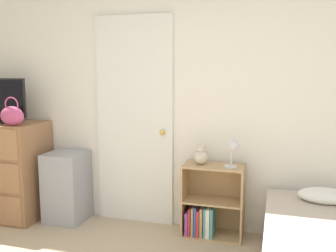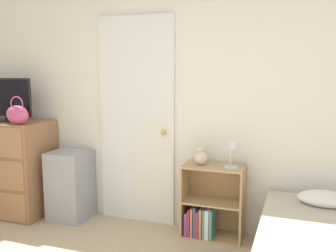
# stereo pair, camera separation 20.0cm
# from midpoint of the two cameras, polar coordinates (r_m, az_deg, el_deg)

# --- Properties ---
(wall_back) EXTENTS (10.00, 0.06, 2.55)m
(wall_back) POSITION_cam_midpoint_polar(r_m,az_deg,el_deg) (3.66, 3.76, 4.12)
(wall_back) COLOR white
(wall_back) RESTS_ON ground_plane
(door_closed) EXTENTS (0.80, 0.09, 2.09)m
(door_closed) POSITION_cam_midpoint_polar(r_m,az_deg,el_deg) (3.79, -3.27, 0.74)
(door_closed) COLOR white
(door_closed) RESTS_ON ground_plane
(dresser) EXTENTS (0.87, 0.54, 1.02)m
(dresser) POSITION_cam_midpoint_polar(r_m,az_deg,el_deg) (4.41, -21.67, -5.85)
(dresser) COLOR #996B47
(dresser) RESTS_ON ground_plane
(tv) EXTENTS (0.64, 0.16, 0.46)m
(tv) POSITION_cam_midpoint_polar(r_m,az_deg,el_deg) (4.27, -22.32, 3.85)
(tv) COLOR black
(tv) RESTS_ON dresser
(handbag) EXTENTS (0.26, 0.12, 0.28)m
(handbag) POSITION_cam_midpoint_polar(r_m,az_deg,el_deg) (3.99, -20.66, 1.65)
(handbag) COLOR #C64C7F
(handbag) RESTS_ON dresser
(storage_bin) EXTENTS (0.38, 0.39, 0.72)m
(storage_bin) POSITION_cam_midpoint_polar(r_m,az_deg,el_deg) (4.09, -13.29, -8.73)
(storage_bin) COLOR #999EA8
(storage_bin) RESTS_ON ground_plane
(bookshelf) EXTENTS (0.56, 0.29, 0.69)m
(bookshelf) POSITION_cam_midpoint_polar(r_m,az_deg,el_deg) (3.62, 7.84, -12.37)
(bookshelf) COLOR tan
(bookshelf) RESTS_ON ground_plane
(teddy_bear) EXTENTS (0.13, 0.13, 0.20)m
(teddy_bear) POSITION_cam_midpoint_polar(r_m,az_deg,el_deg) (3.49, 6.66, -4.51)
(teddy_bear) COLOR beige
(teddy_bear) RESTS_ON bookshelf
(desk_lamp) EXTENTS (0.14, 0.13, 0.26)m
(desk_lamp) POSITION_cam_midpoint_polar(r_m,az_deg,el_deg) (3.37, 11.52, -3.46)
(desk_lamp) COLOR silver
(desk_lamp) RESTS_ON bookshelf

